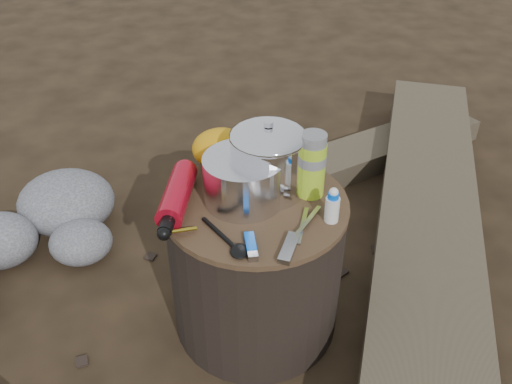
{
  "coord_description": "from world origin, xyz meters",
  "views": [
    {
      "loc": [
        -0.01,
        -1.15,
        1.31
      ],
      "look_at": [
        0.0,
        0.0,
        0.48
      ],
      "focal_mm": 38.56,
      "sensor_mm": 36.0,
      "label": 1
    }
  ],
  "objects_px": {
    "stump": "(256,265)",
    "travel_mug": "(293,157)",
    "log_main": "(426,215)",
    "thermos": "(312,165)",
    "camping_pot": "(268,159)",
    "fuel_bottle": "(177,195)"
  },
  "relations": [
    {
      "from": "camping_pot",
      "to": "travel_mug",
      "type": "height_order",
      "value": "camping_pot"
    },
    {
      "from": "log_main",
      "to": "thermos",
      "type": "bearing_deg",
      "value": -127.54
    },
    {
      "from": "log_main",
      "to": "fuel_bottle",
      "type": "height_order",
      "value": "fuel_bottle"
    },
    {
      "from": "fuel_bottle",
      "to": "travel_mug",
      "type": "bearing_deg",
      "value": 30.0
    },
    {
      "from": "stump",
      "to": "camping_pot",
      "type": "relative_size",
      "value": 2.46
    },
    {
      "from": "camping_pot",
      "to": "fuel_bottle",
      "type": "distance_m",
      "value": 0.25
    },
    {
      "from": "log_main",
      "to": "fuel_bottle",
      "type": "bearing_deg",
      "value": -138.23
    },
    {
      "from": "travel_mug",
      "to": "fuel_bottle",
      "type": "bearing_deg",
      "value": -155.23
    },
    {
      "from": "stump",
      "to": "camping_pot",
      "type": "distance_m",
      "value": 0.33
    },
    {
      "from": "fuel_bottle",
      "to": "thermos",
      "type": "distance_m",
      "value": 0.36
    },
    {
      "from": "stump",
      "to": "travel_mug",
      "type": "distance_m",
      "value": 0.33
    },
    {
      "from": "stump",
      "to": "log_main",
      "type": "height_order",
      "value": "stump"
    },
    {
      "from": "camping_pot",
      "to": "thermos",
      "type": "height_order",
      "value": "camping_pot"
    },
    {
      "from": "log_main",
      "to": "thermos",
      "type": "distance_m",
      "value": 0.75
    },
    {
      "from": "stump",
      "to": "thermos",
      "type": "relative_size",
      "value": 2.72
    },
    {
      "from": "log_main",
      "to": "fuel_bottle",
      "type": "relative_size",
      "value": 6.92
    },
    {
      "from": "stump",
      "to": "thermos",
      "type": "xyz_separation_m",
      "value": [
        0.15,
        0.04,
        0.31
      ]
    },
    {
      "from": "thermos",
      "to": "travel_mug",
      "type": "relative_size",
      "value": 1.48
    },
    {
      "from": "fuel_bottle",
      "to": "travel_mug",
      "type": "relative_size",
      "value": 2.35
    },
    {
      "from": "log_main",
      "to": "thermos",
      "type": "xyz_separation_m",
      "value": [
        -0.47,
        -0.36,
        0.45
      ]
    },
    {
      "from": "stump",
      "to": "log_main",
      "type": "bearing_deg",
      "value": 33.1
    },
    {
      "from": "log_main",
      "to": "camping_pot",
      "type": "xyz_separation_m",
      "value": [
        -0.59,
        -0.35,
        0.46
      ]
    }
  ]
}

